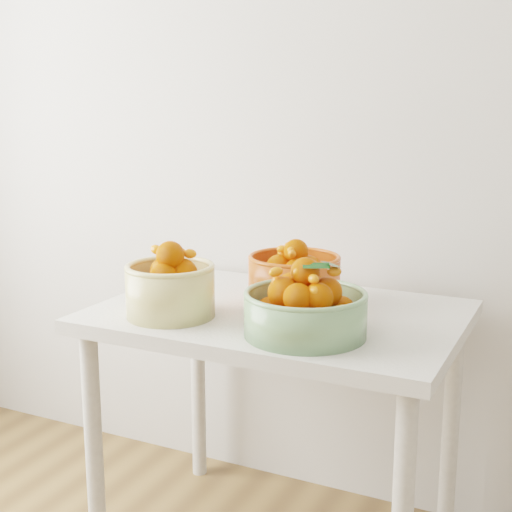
% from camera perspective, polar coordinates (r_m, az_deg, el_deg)
% --- Properties ---
extents(table, '(1.00, 0.70, 0.75)m').
position_cam_1_polar(table, '(2.03, 1.85, -6.92)').
color(table, silver).
rests_on(table, ground).
extents(bowl_cream, '(0.32, 0.32, 0.21)m').
position_cam_1_polar(bowl_cream, '(1.94, -6.88, -2.54)').
color(bowl_cream, '#DCCA85').
rests_on(bowl_cream, table).
extents(bowl_green, '(0.36, 0.36, 0.20)m').
position_cam_1_polar(bowl_green, '(1.77, 3.98, -4.27)').
color(bowl_green, '#7AA372').
rests_on(bowl_green, table).
extents(bowl_orange, '(0.28, 0.28, 0.19)m').
position_cam_1_polar(bowl_orange, '(2.05, 3.07, -1.78)').
color(bowl_orange, '#D94718').
rests_on(bowl_orange, table).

